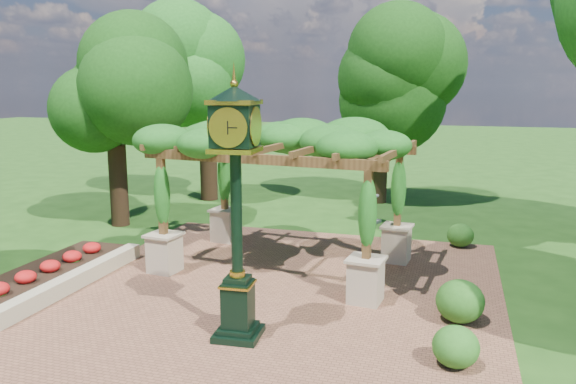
# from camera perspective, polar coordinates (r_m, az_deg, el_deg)

# --- Properties ---
(ground) EXTENTS (120.00, 120.00, 0.00)m
(ground) POSITION_cam_1_polar(r_m,az_deg,el_deg) (11.74, -3.62, -12.84)
(ground) COLOR #1E4714
(ground) RESTS_ON ground
(brick_plaza) EXTENTS (10.00, 12.00, 0.04)m
(brick_plaza) POSITION_cam_1_polar(r_m,az_deg,el_deg) (12.60, -2.01, -11.03)
(brick_plaza) COLOR brown
(brick_plaza) RESTS_ON ground
(border_wall) EXTENTS (0.35, 5.00, 0.40)m
(border_wall) POSITION_cam_1_polar(r_m,az_deg,el_deg) (14.22, -20.73, -8.38)
(border_wall) COLOR #C6B793
(border_wall) RESTS_ON ground
(flower_bed) EXTENTS (1.50, 5.00, 0.36)m
(flower_bed) POSITION_cam_1_polar(r_m,az_deg,el_deg) (14.78, -23.53, -7.95)
(flower_bed) COLOR red
(flower_bed) RESTS_ON ground
(pedestal_clock) EXTENTS (1.00, 1.00, 4.76)m
(pedestal_clock) POSITION_cam_1_polar(r_m,az_deg,el_deg) (10.09, -5.31, 0.15)
(pedestal_clock) COLOR black
(pedestal_clock) RESTS_ON brick_plaza
(pergola) EXTENTS (6.44, 4.42, 3.82)m
(pergola) POSITION_cam_1_polar(r_m,az_deg,el_deg) (14.17, -0.44, 4.44)
(pergola) COLOR tan
(pergola) RESTS_ON brick_plaza
(sundial) EXTENTS (0.69, 0.69, 0.99)m
(sundial) POSITION_cam_1_polar(r_m,az_deg,el_deg) (19.68, 8.44, -1.87)
(sundial) COLOR #9A9991
(sundial) RESTS_ON ground
(shrub_front) EXTENTS (0.82, 0.82, 0.71)m
(shrub_front) POSITION_cam_1_polar(r_m,az_deg,el_deg) (10.14, 16.68, -14.82)
(shrub_front) COLOR #26621C
(shrub_front) RESTS_ON brick_plaza
(shrub_mid) EXTENTS (1.19, 1.19, 0.86)m
(shrub_mid) POSITION_cam_1_polar(r_m,az_deg,el_deg) (11.88, 17.08, -10.56)
(shrub_mid) COLOR #235919
(shrub_mid) RESTS_ON brick_plaza
(shrub_back) EXTENTS (0.84, 0.84, 0.69)m
(shrub_back) POSITION_cam_1_polar(r_m,az_deg,el_deg) (17.22, 17.11, -4.22)
(shrub_back) COLOR #255919
(shrub_back) RESTS_ON brick_plaza
(tree_west_near) EXTENTS (3.53, 3.53, 7.09)m
(tree_west_near) POSITION_cam_1_polar(r_m,az_deg,el_deg) (19.53, -17.39, 10.75)
(tree_west_near) COLOR #301E13
(tree_west_near) RESTS_ON ground
(tree_west_far) EXTENTS (3.71, 3.71, 8.01)m
(tree_west_far) POSITION_cam_1_polar(r_m,az_deg,el_deg) (23.35, -8.34, 12.54)
(tree_west_far) COLOR #301E12
(tree_west_far) RESTS_ON ground
(tree_north) EXTENTS (3.91, 3.91, 7.22)m
(tree_north) POSITION_cam_1_polar(r_m,az_deg,el_deg) (22.78, 9.57, 11.26)
(tree_north) COLOR #342514
(tree_north) RESTS_ON ground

